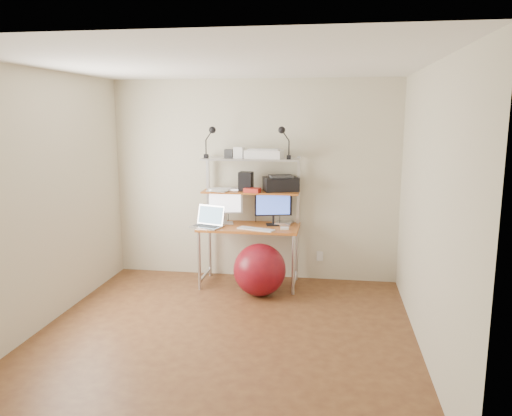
{
  "coord_description": "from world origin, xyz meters",
  "views": [
    {
      "loc": [
        0.97,
        -4.36,
        2.07
      ],
      "look_at": [
        0.13,
        1.15,
        1.02
      ],
      "focal_mm": 35.0,
      "sensor_mm": 36.0,
      "label": 1
    }
  ],
  "objects_px": {
    "monitor_black": "(273,207)",
    "laptop": "(209,222)",
    "monitor_silver": "(225,203)",
    "exercise_ball": "(260,270)",
    "printer": "(281,184)"
  },
  "relations": [
    {
      "from": "monitor_silver",
      "to": "laptop",
      "type": "bearing_deg",
      "value": -141.65
    },
    {
      "from": "laptop",
      "to": "monitor_silver",
      "type": "bearing_deg",
      "value": 70.22
    },
    {
      "from": "monitor_silver",
      "to": "laptop",
      "type": "distance_m",
      "value": 0.33
    },
    {
      "from": "printer",
      "to": "exercise_ball",
      "type": "relative_size",
      "value": 0.78
    },
    {
      "from": "monitor_black",
      "to": "laptop",
      "type": "bearing_deg",
      "value": -178.7
    },
    {
      "from": "laptop",
      "to": "exercise_ball",
      "type": "relative_size",
      "value": 0.71
    },
    {
      "from": "monitor_black",
      "to": "exercise_ball",
      "type": "distance_m",
      "value": 0.8
    },
    {
      "from": "laptop",
      "to": "exercise_ball",
      "type": "bearing_deg",
      "value": -1.61
    },
    {
      "from": "monitor_silver",
      "to": "printer",
      "type": "relative_size",
      "value": 1.02
    },
    {
      "from": "monitor_black",
      "to": "printer",
      "type": "distance_m",
      "value": 0.29
    },
    {
      "from": "laptop",
      "to": "printer",
      "type": "bearing_deg",
      "value": 36.58
    },
    {
      "from": "monitor_black",
      "to": "printer",
      "type": "xyz_separation_m",
      "value": [
        0.08,
        0.07,
        0.27
      ]
    },
    {
      "from": "monitor_silver",
      "to": "exercise_ball",
      "type": "relative_size",
      "value": 0.79
    },
    {
      "from": "monitor_black",
      "to": "exercise_ball",
      "type": "relative_size",
      "value": 0.75
    },
    {
      "from": "monitor_black",
      "to": "printer",
      "type": "bearing_deg",
      "value": 26.31
    }
  ]
}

